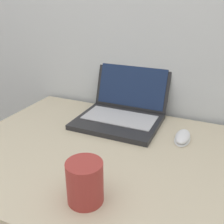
# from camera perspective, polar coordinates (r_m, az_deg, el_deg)

# --- Properties ---
(laptop) EXTENTS (0.33, 0.33, 0.21)m
(laptop) POSITION_cam_1_polar(r_m,az_deg,el_deg) (1.10, 2.27, 0.43)
(laptop) COLOR #232326
(laptop) RESTS_ON desk
(drink_cup) EXTENTS (0.09, 0.09, 0.11)m
(drink_cup) POSITION_cam_1_polar(r_m,az_deg,el_deg) (0.67, -5.93, -14.79)
(drink_cup) COLOR #9E332D
(drink_cup) RESTS_ON desk
(computer_mouse) EXTENTS (0.06, 0.11, 0.03)m
(computer_mouse) POSITION_cam_1_polar(r_m,az_deg,el_deg) (0.98, 15.11, -5.28)
(computer_mouse) COLOR white
(computer_mouse) RESTS_ON desk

